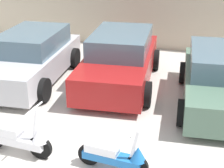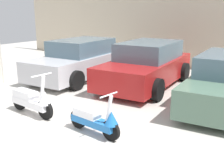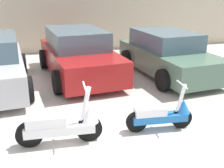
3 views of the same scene
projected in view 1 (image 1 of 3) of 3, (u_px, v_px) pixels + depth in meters
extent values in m
cylinder|color=black|center=(40.00, 147.00, 6.57)|extent=(0.49, 0.11, 0.48)
cube|color=silver|center=(16.00, 139.00, 6.72)|extent=(1.27, 0.36, 0.17)
cube|color=white|center=(5.00, 129.00, 6.72)|extent=(0.72, 0.32, 0.19)
cylinder|color=white|center=(36.00, 125.00, 6.40)|extent=(0.23, 0.09, 0.68)
cylinder|color=white|center=(34.00, 108.00, 6.26)|extent=(0.06, 0.56, 0.03)
cone|color=silver|center=(40.00, 134.00, 6.45)|extent=(0.34, 0.34, 0.31)
cylinder|color=black|center=(137.00, 166.00, 6.08)|extent=(0.43, 0.11, 0.42)
cylinder|color=black|center=(89.00, 155.00, 6.40)|extent=(0.43, 0.11, 0.42)
cube|color=#1E66B2|center=(112.00, 158.00, 6.22)|extent=(1.12, 0.35, 0.15)
cube|color=white|center=(102.00, 148.00, 6.23)|extent=(0.64, 0.30, 0.17)
cylinder|color=white|center=(135.00, 145.00, 5.93)|extent=(0.20, 0.09, 0.60)
cylinder|color=white|center=(135.00, 130.00, 5.81)|extent=(0.07, 0.49, 0.03)
cone|color=#1E66B2|center=(138.00, 154.00, 5.97)|extent=(0.31, 0.31, 0.28)
cube|color=#B7B7BC|center=(31.00, 63.00, 10.09)|extent=(2.12, 4.36, 0.70)
cube|color=slate|center=(33.00, 40.00, 10.07)|extent=(1.75, 2.49, 0.55)
cylinder|color=black|center=(43.00, 90.00, 8.82)|extent=(0.28, 0.66, 0.64)
cylinder|color=black|center=(74.00, 58.00, 11.17)|extent=(0.28, 0.66, 0.64)
cylinder|color=black|center=(23.00, 54.00, 11.52)|extent=(0.28, 0.66, 0.64)
cube|color=maroon|center=(119.00, 66.00, 9.87)|extent=(2.22, 4.47, 0.72)
cube|color=slate|center=(121.00, 42.00, 9.85)|extent=(1.82, 2.56, 0.56)
cylinder|color=black|center=(146.00, 94.00, 8.58)|extent=(0.29, 0.68, 0.66)
cylinder|color=black|center=(75.00, 88.00, 8.91)|extent=(0.29, 0.68, 0.66)
cylinder|color=black|center=(155.00, 60.00, 10.99)|extent=(0.29, 0.68, 0.66)
cylinder|color=black|center=(99.00, 56.00, 11.32)|extent=(0.29, 0.68, 0.66)
cube|color=#51705B|center=(219.00, 86.00, 8.61)|extent=(2.08, 4.23, 0.68)
cube|color=slate|center=(221.00, 60.00, 8.59)|extent=(1.71, 2.42, 0.53)
cylinder|color=black|center=(182.00, 113.00, 7.71)|extent=(0.27, 0.64, 0.62)
cylinder|color=black|center=(183.00, 73.00, 9.99)|extent=(0.27, 0.64, 0.62)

